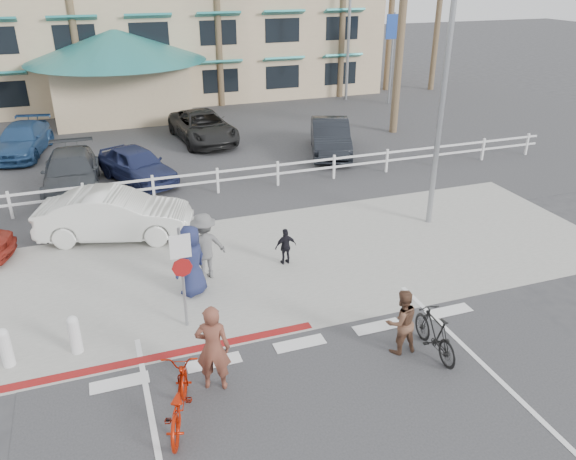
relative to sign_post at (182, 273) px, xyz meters
name	(u,v)px	position (x,y,z in m)	size (l,w,h in m)	color
ground	(309,360)	(2.30, -2.20, -1.45)	(140.00, 140.00, 0.00)	#333335
bike_path	(348,423)	(2.30, -4.20, -1.45)	(12.00, 16.00, 0.01)	#333335
sidewalk_plaza	(252,266)	(2.30, 2.30, -1.44)	(22.00, 7.00, 0.01)	gray
cross_street	(220,214)	(2.30, 6.30, -1.45)	(40.00, 5.00, 0.01)	#333335
parking_lot	(176,142)	(2.30, 15.80, -1.45)	(50.00, 16.00, 0.01)	#333335
curb_red	(164,356)	(-0.70, -1.00, -1.44)	(7.00, 0.25, 0.02)	maroon
rail_fence	(220,180)	(2.80, 8.30, -0.95)	(29.40, 0.16, 1.00)	silver
building	(167,3)	(4.30, 28.80, 4.20)	(28.00, 16.00, 11.30)	tan
sign_post	(182,273)	(0.00, 0.00, 0.00)	(0.50, 0.10, 2.90)	gray
bollard_0	(75,334)	(-2.50, -0.20, -0.97)	(0.26, 0.26, 0.95)	silver
bollard_1	(5,347)	(-3.90, -0.20, -0.97)	(0.26, 0.26, 0.95)	silver
streetlight_0	(444,88)	(8.80, 3.30, 3.05)	(0.60, 2.00, 9.00)	gray
streetlight_1	(349,22)	(14.30, 21.80, 3.30)	(0.60, 2.00, 9.50)	gray
info_sign	(392,58)	(16.30, 19.80, 1.35)	(1.20, 0.16, 5.60)	navy
bike_red	(178,399)	(-0.69, -3.08, -0.92)	(0.70, 2.01, 1.06)	#9B1703
rider_red	(213,348)	(0.16, -2.35, -0.48)	(0.71, 0.46, 1.94)	brown
bike_black	(435,333)	(5.01, -2.88, -0.94)	(0.48, 1.71, 1.03)	black
rider_black	(401,322)	(4.32, -2.57, -0.67)	(0.75, 0.59, 1.55)	brown
pedestrian_a	(204,246)	(0.93, 2.15, -0.50)	(1.23, 0.71, 1.91)	#5D5D5D
pedestrian_child	(286,246)	(3.28, 2.15, -0.90)	(0.65, 0.27, 1.11)	black
pedestrian_b	(191,261)	(0.44, 1.41, -0.48)	(0.95, 0.62, 1.94)	#1D234A
car_white_sedan	(115,215)	(-1.20, 5.57, -0.67)	(1.65, 4.72, 1.55)	silver
lot_car_1	(71,172)	(-2.49, 10.45, -0.73)	(2.03, 4.99, 1.45)	#2F3338
lot_car_2	(137,165)	(-0.02, 10.61, -0.74)	(1.67, 4.16, 1.42)	#1E264D
lot_car_3	(330,137)	(8.70, 11.48, -0.67)	(1.65, 4.72, 1.56)	black
lot_car_4	(22,140)	(-4.59, 16.03, -0.77)	(1.92, 4.71, 1.37)	navy
lot_car_5	(203,127)	(3.63, 15.41, -0.72)	(2.41, 5.23, 1.45)	black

